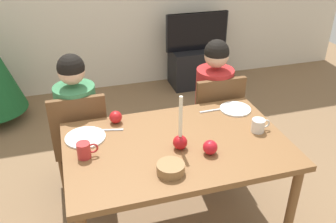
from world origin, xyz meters
TOP-DOWN VIEW (x-y plane):
  - dining_table at (0.00, 0.00)m, footprint 1.40×0.90m
  - chair_left at (-0.57, 0.61)m, footprint 0.40×0.40m
  - chair_right at (0.52, 0.61)m, footprint 0.40×0.40m
  - person_left_child at (-0.57, 0.64)m, footprint 0.30×0.30m
  - person_right_child at (0.52, 0.64)m, footprint 0.30×0.30m
  - tv_stand at (0.99, 2.30)m, footprint 0.64×0.40m
  - tv at (0.99, 2.30)m, footprint 0.79×0.05m
  - candle_centerpiece at (0.00, -0.06)m, footprint 0.09×0.09m
  - plate_left at (-0.55, 0.22)m, footprint 0.26×0.26m
  - plate_right at (0.54, 0.29)m, footprint 0.23×0.23m
  - mug_left at (-0.57, 0.01)m, footprint 0.13×0.08m
  - mug_right at (0.56, -0.02)m, footprint 0.13×0.09m
  - fork_left at (-0.38, 0.27)m, footprint 0.18×0.06m
  - fork_right at (0.36, 0.32)m, footprint 0.18×0.02m
  - bowl_walnuts at (-0.12, -0.27)m, footprint 0.16×0.16m
  - apple_near_candle at (-0.33, 0.36)m, footprint 0.09×0.09m
  - apple_by_left_plate at (0.16, -0.16)m, footprint 0.09×0.09m

SIDE VIEW (x-z plane):
  - tv_stand at x=0.99m, z-range 0.00..0.48m
  - chair_left at x=-0.57m, z-range 0.06..0.96m
  - chair_right at x=0.52m, z-range 0.06..0.96m
  - person_left_child at x=-0.57m, z-range -0.02..1.16m
  - person_right_child at x=0.52m, z-range -0.02..1.16m
  - dining_table at x=0.00m, z-range 0.29..1.04m
  - tv at x=0.99m, z-range 0.48..0.94m
  - fork_left at x=-0.38m, z-range 0.75..0.76m
  - fork_right at x=0.36m, z-range 0.75..0.76m
  - plate_left at x=-0.55m, z-range 0.75..0.76m
  - plate_right at x=0.54m, z-range 0.75..0.76m
  - bowl_walnuts at x=-0.12m, z-range 0.75..0.81m
  - apple_near_candle at x=-0.33m, z-range 0.75..0.84m
  - mug_right at x=0.56m, z-range 0.75..0.84m
  - apple_by_left_plate at x=0.16m, z-range 0.75..0.84m
  - mug_left at x=-0.57m, z-range 0.75..0.85m
  - candle_centerpiece at x=0.00m, z-range 0.64..1.00m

